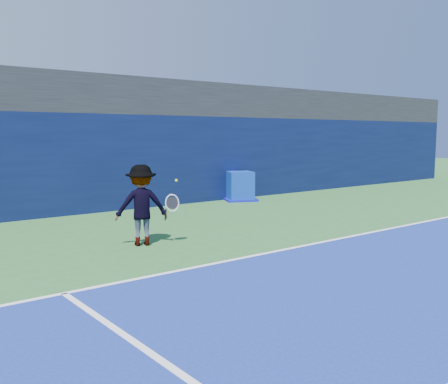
{
  "coord_description": "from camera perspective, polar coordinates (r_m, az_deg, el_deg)",
  "views": [
    {
      "loc": [
        -7.57,
        -4.21,
        2.39
      ],
      "look_at": [
        -0.23,
        5.2,
        1.0
      ],
      "focal_mm": 40.0,
      "sensor_mm": 36.0,
      "label": 1
    }
  ],
  "objects": [
    {
      "name": "ground",
      "position": [
        8.98,
        22.41,
        -9.3
      ],
      "size": [
        80.0,
        80.0,
        0.0
      ],
      "primitive_type": "plane",
      "color": "#2D642D",
      "rests_on": "ground"
    },
    {
      "name": "baseline",
      "position": [
        10.72,
        8.28,
        -6.26
      ],
      "size": [
        24.0,
        0.1,
        0.01
      ],
      "primitive_type": "cube",
      "color": "white",
      "rests_on": "ground"
    },
    {
      "name": "back_wall_assembly",
      "position": [
        16.56,
        -10.74,
        3.45
      ],
      "size": [
        36.0,
        1.03,
        3.0
      ],
      "color": "#0A1239",
      "rests_on": "ground"
    },
    {
      "name": "tennis_ball",
      "position": [
        12.18,
        -5.48,
        1.33
      ],
      "size": [
        0.06,
        0.06,
        0.06
      ],
      "color": "yellow",
      "rests_on": "ground"
    },
    {
      "name": "stadium_band",
      "position": [
        17.48,
        -12.41,
        10.47
      ],
      "size": [
        36.0,
        3.0,
        1.2
      ],
      "primitive_type": "cube",
      "color": "black",
      "rests_on": "back_wall_assembly"
    },
    {
      "name": "equipment_cart",
      "position": [
        18.01,
        1.83,
        0.55
      ],
      "size": [
        1.44,
        1.44,
        1.05
      ],
      "color": "#0B2E9D",
      "rests_on": "ground"
    },
    {
      "name": "tennis_player",
      "position": [
        10.86,
        -9.41,
        -1.48
      ],
      "size": [
        1.39,
        1.03,
        1.74
      ],
      "color": "white",
      "rests_on": "ground"
    }
  ]
}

